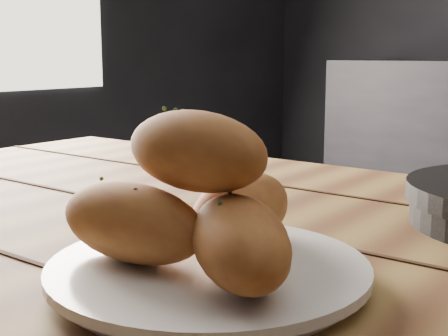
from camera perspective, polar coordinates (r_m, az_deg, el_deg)
plate at (r=0.50m, az=-1.42°, el=-9.50°), size 0.25×0.25×0.02m
bread_rolls at (r=0.48m, az=-2.14°, el=-3.46°), size 0.24×0.22×0.12m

